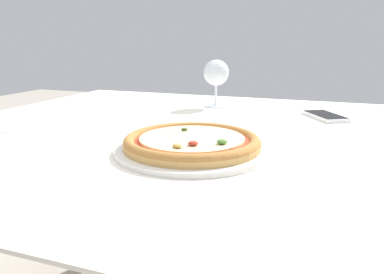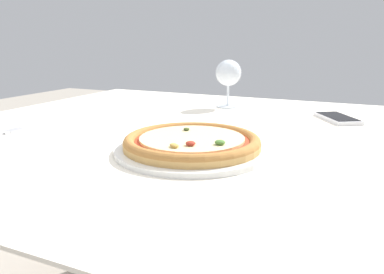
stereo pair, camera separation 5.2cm
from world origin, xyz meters
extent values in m
cube|color=brown|center=(0.00, 0.00, 0.70)|extent=(1.20, 1.03, 0.04)
cube|color=white|center=(0.00, 0.00, 0.72)|extent=(1.30, 1.13, 0.01)
cylinder|color=brown|center=(-0.54, 0.46, 0.34)|extent=(0.06, 0.06, 0.68)
cylinder|color=white|center=(0.06, -0.17, 0.72)|extent=(0.30, 0.30, 0.01)
cylinder|color=tan|center=(0.06, -0.17, 0.74)|extent=(0.26, 0.26, 0.01)
torus|color=#B27538|center=(0.06, -0.17, 0.74)|extent=(0.26, 0.26, 0.02)
cylinder|color=#BC381E|center=(0.06, -0.17, 0.74)|extent=(0.22, 0.22, 0.00)
cylinder|color=beige|center=(0.06, -0.17, 0.75)|extent=(0.20, 0.20, 0.00)
ellipsoid|color=#A83323|center=(0.08, -0.23, 0.75)|extent=(0.02, 0.02, 0.01)
ellipsoid|color=#4C7A33|center=(0.12, -0.20, 0.75)|extent=(0.02, 0.02, 0.01)
ellipsoid|color=#BC9342|center=(0.06, -0.25, 0.75)|extent=(0.01, 0.01, 0.01)
ellipsoid|color=#BC9342|center=(0.05, -0.25, 0.75)|extent=(0.01, 0.01, 0.01)
ellipsoid|color=#425123|center=(0.02, -0.13, 0.75)|extent=(0.01, 0.01, 0.01)
cube|color=silver|center=(-0.40, -0.22, 0.72)|extent=(0.02, 0.01, 0.00)
cube|color=silver|center=(-0.41, -0.19, 0.72)|extent=(0.01, 0.05, 0.00)
cube|color=silver|center=(-0.40, -0.19, 0.72)|extent=(0.01, 0.05, 0.00)
cube|color=silver|center=(-0.39, -0.19, 0.72)|extent=(0.01, 0.05, 0.00)
cube|color=silver|center=(-0.39, -0.19, 0.72)|extent=(0.01, 0.05, 0.00)
cylinder|color=silver|center=(-0.05, 0.33, 0.72)|extent=(0.07, 0.07, 0.00)
cylinder|color=silver|center=(-0.05, 0.33, 0.76)|extent=(0.01, 0.01, 0.07)
sphere|color=silver|center=(-0.05, 0.33, 0.83)|extent=(0.08, 0.08, 0.08)
cube|color=white|center=(0.29, 0.26, 0.72)|extent=(0.14, 0.16, 0.01)
cube|color=black|center=(0.29, 0.26, 0.73)|extent=(0.12, 0.14, 0.00)
camera|label=1|loc=(0.30, -0.83, 0.93)|focal=35.00mm
camera|label=2|loc=(0.34, -0.81, 0.93)|focal=35.00mm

